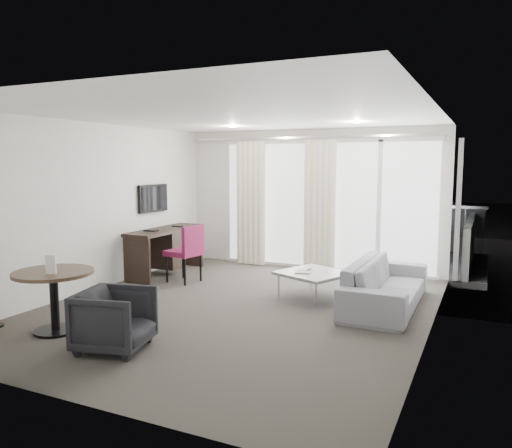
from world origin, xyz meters
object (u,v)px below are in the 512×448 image
at_px(tub_armchair, 115,320).
at_px(round_table, 55,302).
at_px(desk, 166,252).
at_px(rattan_chair_a, 384,242).
at_px(coffee_table, 313,285).
at_px(sofa, 386,284).
at_px(rattan_chair_b, 422,240).
at_px(desk_chair, 184,253).

bearing_deg(tub_armchair, round_table, 68.55).
distance_m(desk, rattan_chair_a, 4.30).
xyz_separation_m(desk, coffee_table, (2.92, -0.44, -0.21)).
distance_m(coffee_table, rattan_chair_a, 3.18).
height_order(desk, rattan_chair_a, rattan_chair_a).
distance_m(desk, sofa, 3.98).
height_order(rattan_chair_a, rattan_chair_b, rattan_chair_a).
bearing_deg(rattan_chair_b, desk, -128.36).
bearing_deg(desk, desk_chair, -30.52).
bearing_deg(coffee_table, rattan_chair_a, 82.55).
relative_size(desk_chair, tub_armchair, 1.34).
distance_m(round_table, tub_armchair, 1.04).
height_order(round_table, coffee_table, round_table).
relative_size(desk_chair, rattan_chair_a, 1.17).
height_order(desk_chair, rattan_chair_a, desk_chair).
height_order(desk_chair, round_table, desk_chair).
bearing_deg(desk_chair, desk, 158.51).
bearing_deg(desk_chair, rattan_chair_b, 57.06).
relative_size(round_table, coffee_table, 1.04).
distance_m(round_table, coffee_table, 3.54).
xyz_separation_m(coffee_table, rattan_chair_b, (1.05, 3.82, 0.21)).
relative_size(desk, rattan_chair_b, 2.12).
xyz_separation_m(desk, round_table, (0.64, -3.14, -0.04)).
bearing_deg(rattan_chair_a, sofa, -83.46).
xyz_separation_m(coffee_table, rattan_chair_a, (0.41, 3.15, 0.22)).
xyz_separation_m(round_table, coffee_table, (2.28, 2.70, -0.17)).
bearing_deg(desk_chair, coffee_table, 7.10).
height_order(round_table, rattan_chair_a, rattan_chair_a).
bearing_deg(tub_armchair, rattan_chair_b, -32.48).
xyz_separation_m(desk, rattan_chair_b, (3.97, 3.38, 0.00)).
xyz_separation_m(desk_chair, round_table, (0.03, -2.78, -0.12)).
relative_size(round_table, rattan_chair_b, 1.11).
bearing_deg(coffee_table, desk, 171.47).
xyz_separation_m(round_table, rattan_chair_b, (3.34, 6.52, 0.05)).
xyz_separation_m(tub_armchair, sofa, (2.30, 2.87, -0.01)).
xyz_separation_m(sofa, rattan_chair_a, (-0.63, 3.13, 0.10)).
distance_m(round_table, rattan_chair_a, 6.44).
relative_size(round_table, sofa, 0.42).
height_order(desk, sofa, desk).
bearing_deg(coffee_table, desk_chair, 178.08).
bearing_deg(desk, sofa, -5.99).
relative_size(sofa, rattan_chair_b, 2.65).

